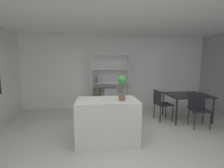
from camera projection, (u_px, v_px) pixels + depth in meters
name	position (u px, v px, depth m)	size (l,w,h in m)	color
ground_plane	(120.00, 150.00, 3.06)	(10.29, 10.29, 0.00)	beige
ceiling_slab	(121.00, 5.00, 2.71)	(7.47, 6.19, 0.06)	white
back_partition	(108.00, 73.00, 5.91)	(7.47, 0.06, 2.63)	white
kitchen_island	(107.00, 121.00, 3.35)	(1.28, 0.76, 0.91)	silver
potted_plant_on_island	(122.00, 86.00, 3.18)	(0.17, 0.17, 0.49)	brown
open_bookshelf	(109.00, 86.00, 5.61)	(1.32, 0.34, 1.98)	white
dining_table	(187.00, 97.00, 4.65)	(1.17, 0.97, 0.75)	#232328
dining_chair_island_side	(161.00, 102.00, 4.57)	(0.48, 0.47, 0.89)	#232328
dining_chair_near	(198.00, 107.00, 4.16)	(0.49, 0.45, 0.87)	#232328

